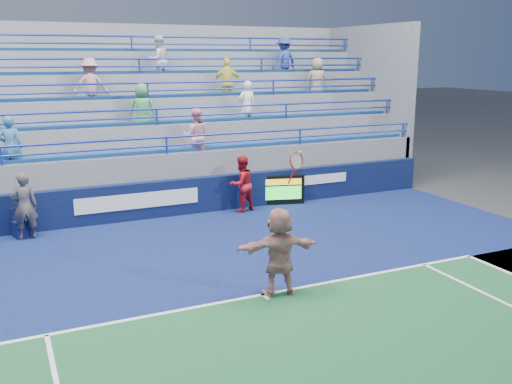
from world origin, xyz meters
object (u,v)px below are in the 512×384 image
line_judge (24,206)px  ball_girl (241,184)px  judge_chair (22,228)px  tennis_player (279,251)px  serve_speed_board (283,190)px

line_judge → ball_girl: (6.20, 0.19, -0.02)m
judge_chair → tennis_player: (4.50, -6.18, 0.66)m
line_judge → ball_girl: line_judge is taller
line_judge → ball_girl: bearing=179.3°
tennis_player → judge_chair: bearing=126.0°
judge_chair → line_judge: (0.09, -0.25, 0.64)m
judge_chair → ball_girl: 6.32m
serve_speed_board → ball_girl: (-1.56, -0.23, 0.39)m
serve_speed_board → ball_girl: size_ratio=0.79×
tennis_player → line_judge: size_ratio=1.62×
line_judge → judge_chair: bearing=-73.0°
tennis_player → ball_girl: bearing=73.7°
serve_speed_board → line_judge: size_ratio=0.77×
tennis_player → ball_girl: (1.79, 6.11, -0.04)m
serve_speed_board → line_judge: bearing=-176.9°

